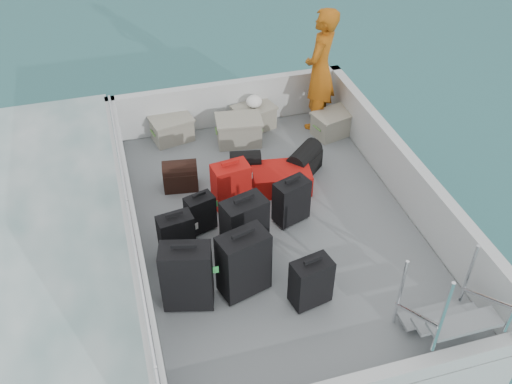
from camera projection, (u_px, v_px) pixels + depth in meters
ground at (274, 258)px, 7.51m from camera, size 160.00×160.00×0.00m
ferry_hull at (275, 241)px, 7.32m from camera, size 3.60×5.00×0.60m
deck at (275, 223)px, 7.12m from camera, size 3.30×4.70×0.02m
deck_fittings at (312, 211)px, 6.71m from camera, size 3.60×5.00×0.90m
suitcase_0 at (187, 277)px, 5.87m from camera, size 0.58×0.41×0.80m
suitcase_1 at (177, 237)px, 6.49m from camera, size 0.42×0.28×0.59m
suitcase_2 at (200, 214)px, 6.87m from camera, size 0.39×0.30×0.50m
suitcase_3 at (244, 264)px, 6.02m from camera, size 0.59×0.44×0.79m
suitcase_4 at (244, 226)px, 6.52m from camera, size 0.56×0.42×0.73m
suitcase_5 at (231, 186)px, 7.18m from camera, size 0.49×0.33×0.63m
suitcase_6 at (311, 283)px, 5.96m from camera, size 0.46×0.33×0.58m
suitcase_7 at (291, 202)px, 6.97m from camera, size 0.48×0.37×0.59m
suitcase_8 at (281, 179)px, 7.57m from camera, size 0.83×0.61×0.30m
duffel_0 at (181, 177)px, 7.57m from camera, size 0.49×0.36×0.32m
duffel_1 at (246, 168)px, 7.73m from camera, size 0.46×0.37×0.32m
duffel_2 at (304, 163)px, 7.82m from camera, size 0.60×0.59×0.32m
crate_0 at (172, 130)px, 8.45m from camera, size 0.63×0.49×0.34m
crate_1 at (239, 131)px, 8.38m from camera, size 0.68×0.52×0.38m
crate_2 at (254, 118)px, 8.70m from camera, size 0.66×0.53×0.34m
crate_3 at (333, 125)px, 8.56m from camera, size 0.64×0.52×0.34m
yellow_bag at (331, 127)px, 8.62m from camera, size 0.28×0.26×0.22m
white_bag at (254, 103)px, 8.53m from camera, size 0.24×0.24×0.18m
passenger at (320, 70)px, 8.31m from camera, size 0.78×0.80×1.85m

